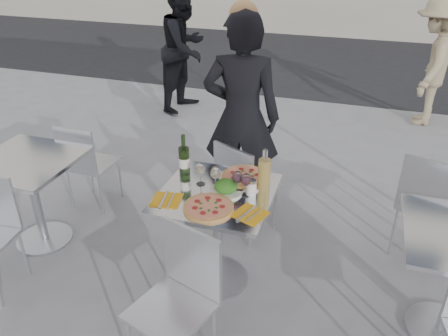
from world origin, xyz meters
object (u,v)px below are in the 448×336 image
(chair_far, at_px, (241,183))
(napkin_left, at_px, (167,200))
(side_chair_lfar, at_px, (85,160))
(wineglass_white_a, at_px, (200,170))
(wine_bottle, at_px, (184,159))
(wineglass_red_a, at_px, (237,178))
(pizza_near, at_px, (208,207))
(side_table_left, at_px, (31,183))
(pedestrian_a, at_px, (185,48))
(wineglass_red_b, at_px, (246,180))
(salad_plate, at_px, (226,187))
(chair_near, at_px, (181,290))
(side_chair_rfar, at_px, (429,201))
(woman_diner, at_px, (241,118))
(pizza_far, at_px, (245,177))
(napkin_right, at_px, (250,214))
(main_table, at_px, (217,219))
(carafe, at_px, (264,174))
(wineglass_white_b, at_px, (215,173))
(sugar_shaker, at_px, (251,187))
(pedestrian_b, at_px, (432,63))

(chair_far, distance_m, napkin_left, 0.85)
(side_chair_lfar, bearing_deg, wineglass_white_a, 160.76)
(wine_bottle, height_order, wineglass_red_a, wine_bottle)
(pizza_near, height_order, wineglass_red_a, wineglass_red_a)
(side_table_left, height_order, wine_bottle, wine_bottle)
(pedestrian_a, distance_m, wineglass_red_b, 3.60)
(salad_plate, bearing_deg, wine_bottle, 157.43)
(chair_near, distance_m, side_chair_rfar, 1.92)
(side_chair_lfar, height_order, woman_diner, woman_diner)
(pedestrian_a, bearing_deg, pizza_near, -145.31)
(pizza_near, relative_size, pizza_far, 0.88)
(pizza_far, distance_m, napkin_right, 0.42)
(main_table, xyz_separation_m, wine_bottle, (-0.29, 0.16, 0.32))
(napkin_right, bearing_deg, wineglass_red_a, 144.71)
(wineglass_white_a, relative_size, wineglass_red_a, 1.00)
(side_chair_rfar, relative_size, pizza_far, 2.56)
(side_chair_lfar, distance_m, carafe, 1.77)
(side_chair_rfar, height_order, napkin_right, side_chair_rfar)
(wineglass_white_b, bearing_deg, wine_bottle, 156.79)
(salad_plate, bearing_deg, sugar_shaker, 8.50)
(main_table, xyz_separation_m, napkin_left, (-0.27, -0.19, 0.21))
(side_table_left, bearing_deg, pedestrian_a, 90.63)
(sugar_shaker, height_order, wineglass_red_a, wineglass_red_a)
(napkin_right, bearing_deg, chair_far, 130.15)
(pedestrian_a, distance_m, pizza_far, 3.40)
(side_chair_rfar, xyz_separation_m, salad_plate, (-1.32, -0.67, 0.25))
(wineglass_white_b, bearing_deg, pizza_far, 47.96)
(side_chair_lfar, bearing_deg, wineglass_red_b, 163.49)
(wineglass_white_a, xyz_separation_m, wineglass_red_a, (0.26, -0.03, 0.00))
(main_table, bearing_deg, wineglass_red_a, 16.19)
(side_chair_lfar, distance_m, side_chair_rfar, 2.78)
(wineglass_red_a, bearing_deg, wineglass_red_b, -11.54)
(chair_far, xyz_separation_m, pedestrian_b, (1.58, 3.07, 0.29))
(chair_far, distance_m, wineglass_white_b, 0.64)
(napkin_left, bearing_deg, wineglass_red_b, 15.45)
(wineglass_red_a, distance_m, napkin_left, 0.47)
(carafe, height_order, wineglass_red_a, carafe)
(side_table_left, bearing_deg, pizza_far, 7.53)
(woman_diner, xyz_separation_m, wineglass_white_b, (0.09, -0.92, -0.02))
(side_chair_rfar, bearing_deg, pizza_near, 54.46)
(chair_near, xyz_separation_m, wineglass_white_a, (-0.15, 0.72, 0.35))
(wineglass_red_a, bearing_deg, wineglass_white_b, 176.00)
(side_chair_lfar, distance_m, salad_plate, 1.57)
(side_chair_rfar, bearing_deg, woman_diner, 11.14)
(side_chair_rfar, bearing_deg, wineglass_white_a, 44.05)
(carafe, xyz_separation_m, wineglass_white_a, (-0.41, -0.06, -0.01))
(pizza_far, bearing_deg, salad_plate, -109.76)
(side_chair_lfar, height_order, wineglass_red_a, wineglass_red_a)
(wineglass_red_b, bearing_deg, wineglass_white_b, 173.79)
(wineglass_red_b, bearing_deg, sugar_shaker, 30.21)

